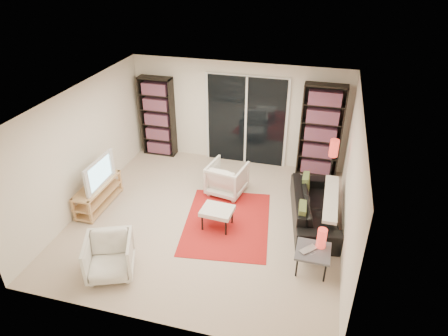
{
  "coord_description": "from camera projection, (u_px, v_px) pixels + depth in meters",
  "views": [
    {
      "loc": [
        1.91,
        -5.91,
        4.67
      ],
      "look_at": [
        0.25,
        0.3,
        1.0
      ],
      "focal_mm": 32.0,
      "sensor_mm": 36.0,
      "label": 1
    }
  ],
  "objects": [
    {
      "name": "ottoman",
      "position": [
        217.0,
        211.0,
        7.33
      ],
      "size": [
        0.6,
        0.51,
        0.4
      ],
      "color": "silver",
      "rests_on": "floor"
    },
    {
      "name": "table_lamp",
      "position": [
        322.0,
        238.0,
        6.33
      ],
      "size": [
        0.15,
        0.15,
        0.34
      ],
      "primitive_type": "cylinder",
      "color": "red",
      "rests_on": "side_table"
    },
    {
      "name": "armchair_front",
      "position": [
        110.0,
        257.0,
        6.29
      ],
      "size": [
        0.94,
        0.95,
        0.67
      ],
      "primitive_type": "imported",
      "rotation": [
        0.0,
        0.0,
        0.39
      ],
      "color": "silver",
      "rests_on": "floor"
    },
    {
      "name": "armchair_back",
      "position": [
        227.0,
        178.0,
        8.35
      ],
      "size": [
        0.85,
        0.86,
        0.68
      ],
      "primitive_type": "imported",
      "rotation": [
        0.0,
        0.0,
        2.97
      ],
      "color": "silver",
      "rests_on": "floor"
    },
    {
      "name": "sofa",
      "position": [
        314.0,
        208.0,
        7.52
      ],
      "size": [
        1.1,
        2.12,
        0.59
      ],
      "primitive_type": "imported",
      "rotation": [
        0.0,
        0.0,
        1.73
      ],
      "color": "black",
      "rests_on": "floor"
    },
    {
      "name": "wall_back",
      "position": [
        238.0,
        114.0,
        9.21
      ],
      "size": [
        5.0,
        0.02,
        2.4
      ],
      "primitive_type": "cube",
      "color": "white",
      "rests_on": "ground"
    },
    {
      "name": "side_table",
      "position": [
        313.0,
        252.0,
        6.35
      ],
      "size": [
        0.55,
        0.55,
        0.4
      ],
      "color": "#4A4A50",
      "rests_on": "floor"
    },
    {
      "name": "tv",
      "position": [
        95.0,
        172.0,
        7.71
      ],
      "size": [
        0.15,
        0.99,
        0.57
      ],
      "primitive_type": "imported",
      "rotation": [
        0.0,
        0.0,
        1.55
      ],
      "color": "black",
      "rests_on": "tv_stand"
    },
    {
      "name": "wall_left",
      "position": [
        82.0,
        148.0,
        7.67
      ],
      "size": [
        0.02,
        5.0,
        2.4
      ],
      "primitive_type": "cube",
      "color": "white",
      "rests_on": "ground"
    },
    {
      "name": "bookshelf_left",
      "position": [
        158.0,
        117.0,
        9.62
      ],
      "size": [
        0.8,
        0.3,
        1.95
      ],
      "color": "black",
      "rests_on": "ground"
    },
    {
      "name": "wall_right",
      "position": [
        351.0,
        184.0,
        6.55
      ],
      "size": [
        0.02,
        5.0,
        2.4
      ],
      "primitive_type": "cube",
      "color": "white",
      "rests_on": "ground"
    },
    {
      "name": "floor",
      "position": [
        208.0,
        219.0,
        7.71
      ],
      "size": [
        5.0,
        5.0,
        0.0
      ],
      "primitive_type": "plane",
      "color": "beige",
      "rests_on": "ground"
    },
    {
      "name": "wall_front",
      "position": [
        147.0,
        258.0,
        5.01
      ],
      "size": [
        5.0,
        0.02,
        2.4
      ],
      "primitive_type": "cube",
      "color": "white",
      "rests_on": "ground"
    },
    {
      "name": "laptop",
      "position": [
        310.0,
        251.0,
        6.29
      ],
      "size": [
        0.34,
        0.35,
        0.02
      ],
      "primitive_type": "imported",
      "rotation": [
        0.0,
        0.0,
        0.82
      ],
      "color": "silver",
      "rests_on": "side_table"
    },
    {
      "name": "ceiling",
      "position": [
        205.0,
        101.0,
        6.52
      ],
      "size": [
        5.0,
        5.0,
        0.02
      ],
      "primitive_type": "cube",
      "color": "white",
      "rests_on": "wall_back"
    },
    {
      "name": "rug",
      "position": [
        227.0,
        222.0,
        7.59
      ],
      "size": [
        1.83,
        2.31,
        0.01
      ],
      "primitive_type": "cube",
      "rotation": [
        0.0,
        0.0,
        0.13
      ],
      "color": "red",
      "rests_on": "floor"
    },
    {
      "name": "bookshelf_right",
      "position": [
        321.0,
        131.0,
        8.72
      ],
      "size": [
        0.9,
        0.3,
        2.1
      ],
      "color": "black",
      "rests_on": "ground"
    },
    {
      "name": "tv_stand",
      "position": [
        98.0,
        194.0,
        7.97
      ],
      "size": [
        0.4,
        1.26,
        0.5
      ],
      "color": "tan",
      "rests_on": "floor"
    },
    {
      "name": "sliding_door",
      "position": [
        246.0,
        121.0,
        9.21
      ],
      "size": [
        1.92,
        0.08,
        2.16
      ],
      "color": "white",
      "rests_on": "ground"
    },
    {
      "name": "floor_lamp",
      "position": [
        333.0,
        154.0,
        7.9
      ],
      "size": [
        0.2,
        0.2,
        1.31
      ],
      "color": "black",
      "rests_on": "floor"
    }
  ]
}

